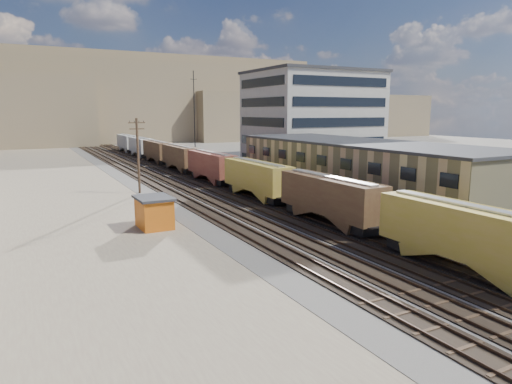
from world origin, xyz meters
name	(u,v)px	position (x,y,z in m)	size (l,w,h in m)	color
ground	(437,287)	(0.00, 0.00, 0.00)	(300.00, 300.00, 0.00)	#6B6356
ballast_bed	(182,181)	(0.00, 50.00, 0.03)	(18.00, 200.00, 0.06)	#4C4742
dirt_yard	(47,204)	(-20.00, 40.00, 0.01)	(24.00, 180.00, 0.03)	#796653
asphalt_lot	(353,184)	(22.00, 35.00, 0.02)	(26.00, 120.00, 0.04)	#232326
rail_tracks	(178,181)	(-0.55, 50.00, 0.11)	(11.40, 200.00, 0.24)	black
freight_train	(195,160)	(3.80, 54.30, 2.79)	(3.00, 119.74, 4.46)	black
warehouse	(361,170)	(14.98, 25.00, 3.65)	(12.40, 40.40, 7.25)	tan
office_tower	(312,120)	(27.95, 54.95, 9.26)	(22.60, 18.60, 18.45)	#9E998E
utility_pole_north	(138,154)	(-8.50, 42.00, 5.30)	(2.20, 0.32, 10.00)	#382619
radio_mast	(194,121)	(6.00, 60.00, 9.12)	(1.20, 0.16, 18.00)	black
hills_north	(82,103)	(0.17, 167.92, 14.10)	(265.00, 80.00, 32.00)	brown
maintenance_shed	(154,212)	(-11.66, 22.80, 1.53)	(3.23, 4.14, 3.00)	#C35B12
parked_car_blue	(298,168)	(22.15, 50.42, 0.80)	(2.65, 5.76, 1.60)	navy
parked_car_far	(351,172)	(27.22, 41.71, 0.84)	(1.98, 4.93, 1.68)	silver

